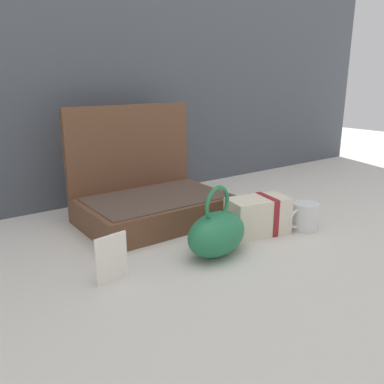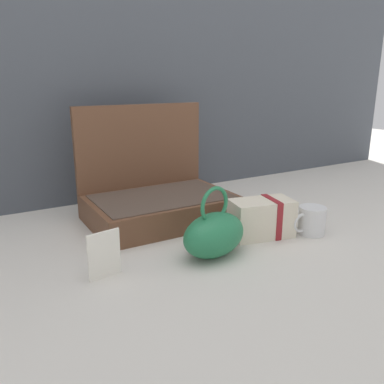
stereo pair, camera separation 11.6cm
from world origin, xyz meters
TOP-DOWN VIEW (x-y plane):
  - ground_plane at (0.00, 0.00)m, footprint 6.00×6.00m
  - back_wall at (0.00, 0.58)m, footprint 3.20×0.06m
  - open_suitcase at (0.02, 0.24)m, footprint 0.49×0.34m
  - teal_pouch_handbag at (0.02, -0.12)m, footprint 0.23×0.17m
  - cream_toiletry_bag at (0.23, -0.07)m, footprint 0.21×0.14m
  - coffee_mug at (0.38, -0.14)m, footprint 0.12×0.09m
  - info_card_left at (-0.29, -0.09)m, footprint 0.09×0.02m

SIDE VIEW (x-z plane):
  - ground_plane at x=0.00m, z-range 0.00..0.00m
  - coffee_mug at x=0.38m, z-range 0.00..0.09m
  - cream_toiletry_bag at x=0.23m, z-range 0.00..0.12m
  - info_card_left at x=-0.29m, z-range 0.00..0.12m
  - teal_pouch_handbag at x=0.02m, z-range -0.04..0.17m
  - open_suitcase at x=0.02m, z-range -0.11..0.28m
  - back_wall at x=0.00m, z-range 0.00..1.40m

